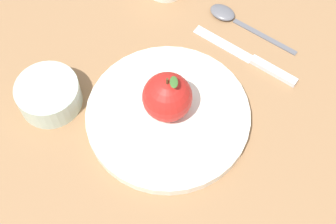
{
  "coord_description": "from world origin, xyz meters",
  "views": [
    {
      "loc": [
        0.12,
        -0.38,
        0.67
      ],
      "look_at": [
        -0.02,
        -0.04,
        0.02
      ],
      "focal_mm": 50.77,
      "sensor_mm": 36.0,
      "label": 1
    }
  ],
  "objects_px": {
    "side_bowl": "(48,93)",
    "knife": "(254,60)",
    "dinner_plate": "(168,115)",
    "spoon": "(232,18)",
    "apple": "(167,97)"
  },
  "relations": [
    {
      "from": "side_bowl",
      "to": "knife",
      "type": "bearing_deg",
      "value": 34.52
    },
    {
      "from": "dinner_plate",
      "to": "spoon",
      "type": "xyz_separation_m",
      "value": [
        0.04,
        0.23,
        -0.01
      ]
    },
    {
      "from": "dinner_plate",
      "to": "side_bowl",
      "type": "relative_size",
      "value": 2.57
    },
    {
      "from": "knife",
      "to": "spoon",
      "type": "bearing_deg",
      "value": 129.31
    },
    {
      "from": "knife",
      "to": "side_bowl",
      "type": "bearing_deg",
      "value": -145.48
    },
    {
      "from": "knife",
      "to": "spoon",
      "type": "height_order",
      "value": "spoon"
    },
    {
      "from": "knife",
      "to": "apple",
      "type": "bearing_deg",
      "value": -123.37
    },
    {
      "from": "side_bowl",
      "to": "knife",
      "type": "relative_size",
      "value": 0.51
    },
    {
      "from": "apple",
      "to": "spoon",
      "type": "relative_size",
      "value": 0.51
    },
    {
      "from": "dinner_plate",
      "to": "apple",
      "type": "distance_m",
      "value": 0.05
    },
    {
      "from": "knife",
      "to": "spoon",
      "type": "distance_m",
      "value": 0.1
    },
    {
      "from": "side_bowl",
      "to": "knife",
      "type": "height_order",
      "value": "side_bowl"
    },
    {
      "from": "spoon",
      "to": "apple",
      "type": "bearing_deg",
      "value": -99.6
    },
    {
      "from": "side_bowl",
      "to": "apple",
      "type": "bearing_deg",
      "value": 13.51
    },
    {
      "from": "side_bowl",
      "to": "spoon",
      "type": "xyz_separation_m",
      "value": [
        0.22,
        0.27,
        -0.02
      ]
    }
  ]
}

